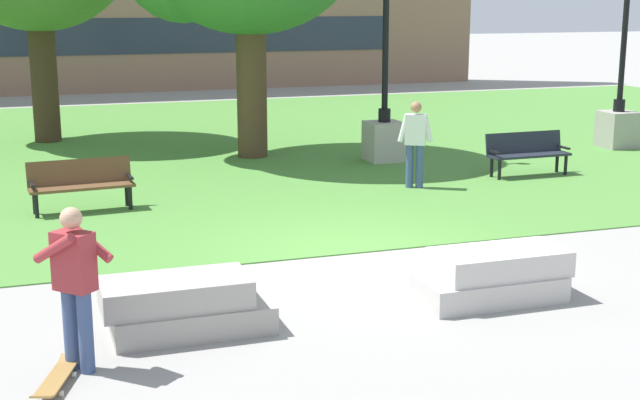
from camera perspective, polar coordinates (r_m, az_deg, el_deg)
The scene contains 11 objects.
ground_plane at distance 13.19m, azimuth 2.11°, elevation -3.49°, with size 140.00×140.00×0.00m, color gray.
grass_lawn at distance 22.59m, azimuth -6.93°, elevation 3.36°, with size 40.00×20.00×0.02m, color #4C8438.
concrete_block_center at distance 10.24m, azimuth -8.67°, elevation -6.73°, with size 1.90×0.90×0.64m.
concrete_block_left at distance 11.39m, azimuth 11.06°, elevation -4.78°, with size 1.87×0.90×0.64m.
person_skateboarder at distance 9.23m, azimuth -15.42°, elevation -4.89°, with size 0.79×0.55×1.71m.
skateboard at distance 9.22m, azimuth -16.51°, elevation -10.90°, with size 0.53×1.03×0.14m.
park_bench_near_left at distance 19.32m, azimuth 13.10°, elevation 3.09°, with size 1.81×0.56×0.90m.
park_bench_near_right at distance 16.21m, azimuth -15.05°, elevation 1.14°, with size 1.84×0.67×0.90m.
lamp_post_left at distance 20.46m, azimuth 4.14°, elevation 5.29°, with size 1.32×0.80×4.92m.
lamp_post_center at distance 23.48m, azimuth 18.61°, elevation 5.84°, with size 1.32×0.80×5.40m.
person_bystander_near_lawn at distance 17.59m, azimuth 6.12°, elevation 3.88°, with size 0.70×0.41×1.71m.
Camera 1 is at (-4.51, -11.82, 3.72)m, focal length 50.00 mm.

